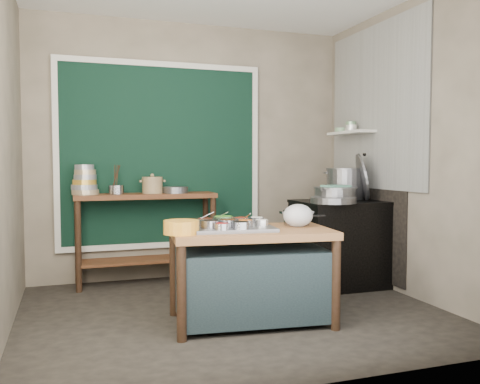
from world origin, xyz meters
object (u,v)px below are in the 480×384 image
object	(u,v)px
back_counter	(146,239)
condiment_tray	(233,228)
steamer	(336,194)
prep_table	(251,276)
yellow_basin	(181,227)
ceramic_crock	(152,186)
stock_pot	(345,184)
saucepan	(297,218)
utensil_cup	(116,190)
stove_block	(341,245)

from	to	relation	value
back_counter	condiment_tray	xyz separation A→B (m)	(0.44, -1.59, 0.29)
steamer	prep_table	bearing A→B (deg)	-146.58
prep_table	yellow_basin	distance (m)	0.73
ceramic_crock	stock_pot	size ratio (longest dim) A/B	0.53
yellow_basin	steamer	world-z (taller)	steamer
prep_table	saucepan	distance (m)	0.63
condiment_tray	utensil_cup	world-z (taller)	utensil_cup
back_counter	utensil_cup	xyz separation A→B (m)	(-0.30, -0.02, 0.52)
ceramic_crock	stove_block	bearing A→B (deg)	-21.69
stove_block	steamer	size ratio (longest dim) A/B	1.98
stove_block	yellow_basin	world-z (taller)	same
saucepan	condiment_tray	bearing A→B (deg)	-158.70
condiment_tray	stock_pot	world-z (taller)	stock_pot
back_counter	ceramic_crock	bearing A→B (deg)	-1.44
prep_table	saucepan	xyz separation A→B (m)	(0.45, 0.11, 0.44)
back_counter	stove_block	size ratio (longest dim) A/B	1.61
yellow_basin	ceramic_crock	world-z (taller)	ceramic_crock
saucepan	steamer	bearing A→B (deg)	52.31
stove_block	saucepan	size ratio (longest dim) A/B	3.87
condiment_tray	ceramic_crock	bearing A→B (deg)	103.28
condiment_tray	ceramic_crock	size ratio (longest dim) A/B	2.76
saucepan	stock_pot	bearing A→B (deg)	52.72
yellow_basin	utensil_cup	xyz separation A→B (m)	(-0.32, 1.66, 0.20)
prep_table	stove_block	bearing A→B (deg)	39.50
condiment_tray	stock_pot	bearing A→B (deg)	32.99
yellow_basin	steamer	xyz separation A→B (m)	(1.77, 0.89, 0.15)
back_counter	condiment_tray	size ratio (longest dim) A/B	2.32
back_counter	yellow_basin	distance (m)	1.71
yellow_basin	steamer	distance (m)	1.99
stove_block	utensil_cup	size ratio (longest dim) A/B	5.88
saucepan	steamer	xyz separation A→B (m)	(0.75, 0.68, 0.14)
ceramic_crock	stock_pot	world-z (taller)	stock_pot
stock_pot	utensil_cup	bearing A→B (deg)	167.15
yellow_basin	steamer	size ratio (longest dim) A/B	0.58
saucepan	stove_block	bearing A→B (deg)	51.01
saucepan	utensil_cup	xyz separation A→B (m)	(-1.35, 1.46, 0.18)
stove_block	steamer	distance (m)	0.54
ceramic_crock	stock_pot	bearing A→B (deg)	-15.54
utensil_cup	steamer	bearing A→B (deg)	-20.38
saucepan	steamer	distance (m)	1.02
yellow_basin	steamer	bearing A→B (deg)	26.53
back_counter	steamer	xyz separation A→B (m)	(1.79, -0.79, 0.48)
saucepan	ceramic_crock	xyz separation A→B (m)	(-0.98, 1.47, 0.21)
yellow_basin	stove_block	bearing A→B (deg)	26.77
utensil_cup	steamer	world-z (taller)	utensil_cup
prep_table	yellow_basin	bearing A→B (deg)	-164.02
condiment_tray	stove_block	bearing A→B (deg)	30.57
stock_pot	steamer	bearing A→B (deg)	-136.17
utensil_cup	stock_pot	bearing A→B (deg)	-12.85
yellow_basin	stock_pot	distance (m)	2.33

